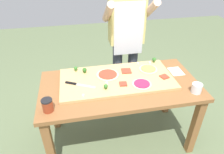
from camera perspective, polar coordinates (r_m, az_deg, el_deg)
ground_plane at (r=2.52m, az=1.88°, el=-16.14°), size 8.00×8.00×0.00m
prep_table at (r=2.07m, az=2.20°, el=-4.43°), size 1.53×0.76×0.76m
cutting_board at (r=2.06m, az=1.36°, el=-0.55°), size 1.11×0.55×0.03m
chefs_knife at (r=1.98m, az=-9.91°, el=-1.95°), size 0.28×0.15×0.02m
pizza_whole_pesto_green at (r=2.21m, az=9.95°, el=2.17°), size 0.19×0.19×0.02m
pizza_whole_tomato_red at (r=2.09m, az=-1.19°, el=0.64°), size 0.23×0.23×0.02m
pizza_whole_beet_magenta at (r=1.97m, az=8.21°, el=-1.92°), size 0.18×0.18×0.02m
pizza_slice_far_right at (r=2.12m, az=14.26°, el=0.04°), size 0.09×0.09×0.01m
pizza_slice_center at (r=2.15m, az=3.95°, el=1.67°), size 0.11×0.11×0.01m
pizza_slice_far_left at (r=1.96m, az=3.09°, el=-1.91°), size 0.08×0.08×0.01m
broccoli_floret_front_left at (r=2.18m, az=-9.98°, el=2.35°), size 0.04×0.04×0.05m
broccoli_floret_back_right at (r=2.13m, az=-7.58°, el=1.89°), size 0.04×0.04×0.06m
broccoli_floret_front_right at (r=2.35m, az=11.53°, el=4.74°), size 0.04×0.04×0.06m
broccoli_floret_back_mid at (r=1.88m, az=-1.74°, el=-2.58°), size 0.04×0.04×0.05m
cheese_crumble_a at (r=2.30m, az=7.17°, el=3.72°), size 0.02×0.02×0.02m
cheese_crumble_b at (r=2.32m, az=10.31°, el=3.84°), size 0.02×0.02×0.02m
cheese_crumble_c at (r=1.96m, az=-1.44°, el=-1.70°), size 0.03×0.03×0.02m
cheese_crumble_d at (r=1.83m, az=-7.94°, el=-5.07°), size 0.02×0.02×0.02m
flour_cup at (r=2.03m, az=22.27°, el=-2.99°), size 0.09×0.09×0.09m
sauce_jar at (r=1.76m, az=-17.34°, el=-7.44°), size 0.09×0.09×0.11m
recipe_note at (r=2.30m, az=17.20°, el=1.52°), size 0.13×0.17×0.00m
cook_center at (r=2.49m, az=3.99°, el=11.66°), size 0.54×0.39×1.67m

